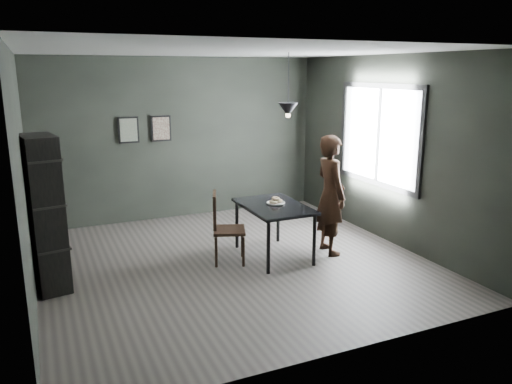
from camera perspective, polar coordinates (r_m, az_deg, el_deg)
name	(u,v)px	position (r m, az deg, el deg)	size (l,w,h in m)	color
ground	(234,262)	(6.92, -2.50, -8.03)	(5.00, 5.00, 0.00)	#3D3835
back_wall	(181,139)	(8.88, -8.58, 6.04)	(5.00, 0.10, 2.80)	black
ceiling	(232,51)	(6.44, -2.77, 15.80)	(5.00, 5.00, 0.02)	silver
window_assembly	(379,135)	(7.90, 13.83, 6.32)	(0.04, 1.96, 1.56)	white
cafe_table	(274,210)	(6.94, 2.06, -2.12)	(0.80, 1.20, 0.75)	black
white_plate	(276,203)	(6.99, 2.28, -1.29)	(0.23, 0.23, 0.01)	white
donut_pile	(276,200)	(6.98, 2.28, -0.97)	(0.21, 0.17, 0.09)	beige
woman	(331,195)	(7.12, 8.51, -0.33)	(0.62, 0.41, 1.71)	black
wood_chair	(223,223)	(6.76, -3.83, -3.57)	(0.54, 0.54, 0.98)	black
shelf_unit	(45,214)	(6.34, -22.98, -2.35)	(0.35, 0.62, 1.86)	black
pendant_lamp	(288,109)	(6.90, 3.68, 9.42)	(0.28, 0.28, 0.86)	black
framed_print_left	(128,130)	(8.63, -14.37, 6.89)	(0.34, 0.04, 0.44)	black
framed_print_right	(161,128)	(8.74, -10.79, 7.15)	(0.34, 0.04, 0.44)	black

